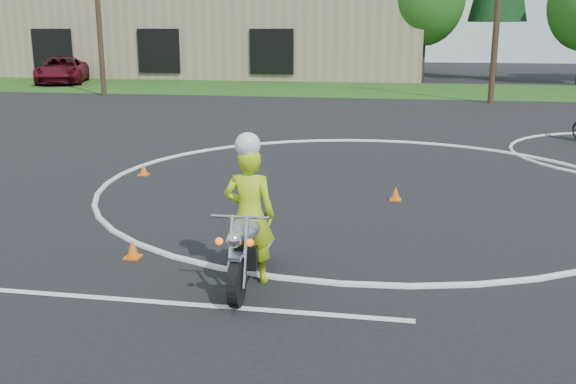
# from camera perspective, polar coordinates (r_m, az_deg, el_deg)

# --- Properties ---
(ground) EXTENTS (120.00, 120.00, 0.00)m
(ground) POSITION_cam_1_polar(r_m,az_deg,el_deg) (11.96, 6.13, -2.80)
(ground) COLOR black
(ground) RESTS_ON ground
(grass_strip) EXTENTS (120.00, 10.00, 0.02)m
(grass_strip) POSITION_cam_1_polar(r_m,az_deg,el_deg) (38.58, 8.95, 8.96)
(grass_strip) COLOR #1E4714
(grass_strip) RESTS_ON ground
(course_markings) EXTENTS (19.05, 19.05, 0.12)m
(course_markings) POSITION_cam_1_polar(r_m,az_deg,el_deg) (16.21, 14.88, 1.39)
(course_markings) COLOR silver
(course_markings) RESTS_ON ground
(primary_motorcycle) EXTENTS (0.77, 2.21, 1.16)m
(primary_motorcycle) POSITION_cam_1_polar(r_m,az_deg,el_deg) (8.97, -3.57, -4.85)
(primary_motorcycle) COLOR black
(primary_motorcycle) RESTS_ON ground
(rider_primary_grp) EXTENTS (0.73, 0.49, 2.15)m
(rider_primary_grp) POSITION_cam_1_polar(r_m,az_deg,el_deg) (8.95, -3.45, -1.69)
(rider_primary_grp) COLOR #B7DB17
(rider_primary_grp) RESTS_ON ground
(pickup_grp) EXTENTS (4.77, 6.73, 1.70)m
(pickup_grp) POSITION_cam_1_polar(r_m,az_deg,el_deg) (45.17, -19.44, 10.17)
(pickup_grp) COLOR #570A17
(pickup_grp) RESTS_ON ground
(traffic_cones) EXTENTS (18.60, 12.92, 0.30)m
(traffic_cones) POSITION_cam_1_polar(r_m,az_deg,el_deg) (15.55, 23.00, 0.66)
(traffic_cones) COLOR orange
(traffic_cones) RESTS_ON ground
(warehouse) EXTENTS (41.00, 17.00, 8.30)m
(warehouse) POSITION_cam_1_polar(r_m,az_deg,el_deg) (54.70, -10.42, 14.79)
(warehouse) COLOR tan
(warehouse) RESTS_ON ground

